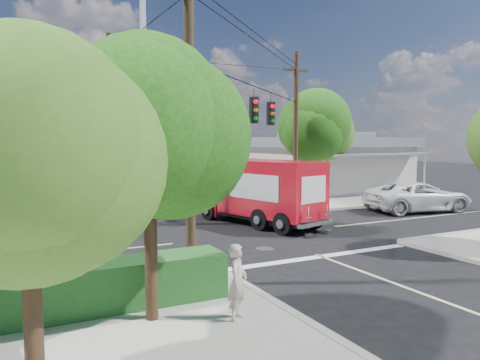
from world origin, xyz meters
TOP-DOWN VIEW (x-y plane):
  - ground at (0.00, 0.00)m, footprint 120.00×120.00m
  - sidewalk_ne at (10.88, 10.88)m, footprint 14.12×14.12m
  - road_markings at (0.00, -1.47)m, footprint 32.00×32.00m
  - building_ne at (12.50, 11.97)m, footprint 11.80×10.20m
  - radio_tower at (0.50, 20.00)m, footprint 0.80×0.80m
  - tree_sw_front at (-6.99, -7.54)m, footprint 3.88×3.78m
  - tree_sw_back at (-9.49, -10.04)m, footprint 3.56×3.42m
  - tree_ne_front at (7.21, 6.76)m, footprint 4.21×4.14m
  - tree_ne_back at (9.81, 8.96)m, footprint 3.77×3.66m
  - palm_nw_front at (-7.50, 7.50)m, footprint 3.01×3.08m
  - palm_nw_back at (-9.50, 9.00)m, footprint 3.01×3.08m
  - utility_poles at (-1.58, 1.60)m, footprint 12.00×10.68m
  - picket_fence at (-7.80, -5.60)m, footprint 5.94×0.06m
  - hedge_sw at (-8.00, -6.40)m, footprint 6.20×1.20m
  - vending_boxes at (6.50, 6.20)m, footprint 1.90×0.50m
  - delivery_truck at (1.13, 2.05)m, footprint 3.88×7.47m
  - parked_car at (11.14, 1.59)m, footprint 6.47×3.82m
  - pedestrian at (-5.33, -8.38)m, footprint 0.71×0.73m

SIDE VIEW (x-z plane):
  - ground at x=0.00m, z-range 0.00..0.00m
  - road_markings at x=0.00m, z-range 0.00..0.01m
  - sidewalk_ne at x=10.88m, z-range 0.00..0.14m
  - picket_fence at x=-7.80m, z-range 0.18..1.18m
  - hedge_sw at x=-8.00m, z-range 0.14..1.24m
  - vending_boxes at x=6.50m, z-range 0.14..1.24m
  - parked_car at x=11.14m, z-range 0.00..1.69m
  - pedestrian at x=-5.33m, z-range 0.14..1.82m
  - delivery_truck at x=1.13m, z-range 0.02..3.13m
  - building_ne at x=12.50m, z-range 0.07..4.57m
  - tree_sw_back at x=-9.49m, z-range 1.19..6.60m
  - tree_ne_back at x=9.81m, z-range 1.27..7.10m
  - tree_sw_front at x=-6.99m, z-range 1.32..7.35m
  - palm_nw_back at x=-9.50m, z-range 2.08..7.27m
  - utility_poles at x=-1.58m, z-range 0.17..9.17m
  - tree_ne_front at x=7.21m, z-range 1.44..8.09m
  - palm_nw_front at x=-7.50m, z-range 2.25..7.84m
  - radio_tower at x=0.50m, z-range -2.86..14.14m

